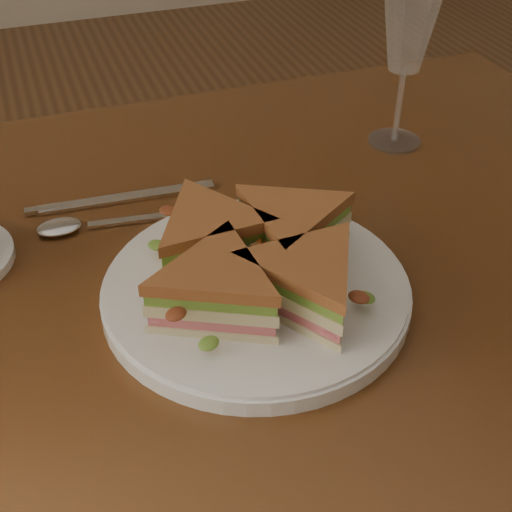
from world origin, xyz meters
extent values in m
cube|color=#3C1F0D|center=(0.00, 0.00, 0.73)|extent=(1.20, 0.80, 0.04)
cylinder|color=#361F10|center=(0.54, 0.34, 0.35)|extent=(0.06, 0.06, 0.71)
cylinder|color=white|center=(0.05, -0.06, 0.76)|extent=(0.29, 0.29, 0.02)
cube|color=silver|center=(-0.02, 0.10, 0.75)|extent=(0.13, 0.03, 0.00)
ellipsoid|color=silver|center=(-0.11, 0.11, 0.76)|extent=(0.05, 0.03, 0.01)
cube|color=silver|center=(-0.03, 0.15, 0.75)|extent=(0.20, 0.03, 0.00)
cube|color=silver|center=(-0.12, 0.16, 0.75)|extent=(0.05, 0.01, 0.00)
cylinder|color=white|center=(0.32, 0.17, 0.75)|extent=(0.07, 0.07, 0.00)
cylinder|color=white|center=(0.32, 0.17, 0.80)|extent=(0.01, 0.01, 0.10)
cone|color=white|center=(0.32, 0.17, 0.90)|extent=(0.07, 0.07, 0.11)
camera|label=1|loc=(-0.12, -0.55, 1.19)|focal=50.00mm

